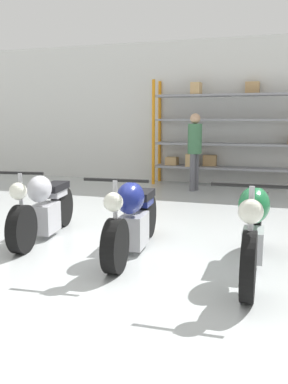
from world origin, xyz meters
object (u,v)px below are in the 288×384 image
shelving_rack (225,132)px  motorcycle_silver (44,207)px  motorcycle_blue (133,218)px  person_browsing (195,145)px  motorcycle_green (253,227)px

shelving_rack → motorcycle_silver: bearing=-106.8°
motorcycle_silver → shelving_rack: bearing=154.6°
shelving_rack → motorcycle_blue: size_ratio=1.76×
shelving_rack → motorcycle_blue: shelving_rack is taller
person_browsing → shelving_rack: bearing=-106.0°
shelving_rack → motorcycle_silver: shelving_rack is taller
shelving_rack → motorcycle_green: size_ratio=1.67×
motorcycle_green → person_browsing: person_browsing is taller
shelving_rack → motorcycle_silver: 5.90m
motorcycle_green → person_browsing: (-1.70, 5.12, 0.54)m
motorcycle_silver → motorcycle_green: bearing=71.2°
motorcycle_silver → motorcycle_blue: (1.39, -0.25, 0.01)m
motorcycle_blue → motorcycle_green: (1.45, -0.26, 0.07)m
motorcycle_green → person_browsing: bearing=-163.2°
motorcycle_silver → person_browsing: 4.79m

